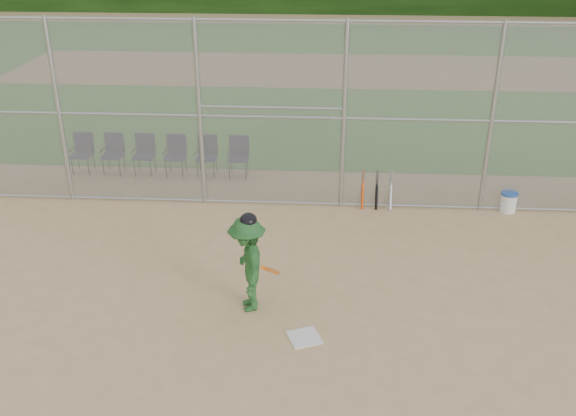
# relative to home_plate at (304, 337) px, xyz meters

# --- Properties ---
(ground) EXTENTS (100.00, 100.00, 0.00)m
(ground) POSITION_rel_home_plate_xyz_m (-0.39, -0.21, -0.01)
(ground) COLOR tan
(ground) RESTS_ON ground
(grass_strip) EXTENTS (100.00, 100.00, 0.00)m
(grass_strip) POSITION_rel_home_plate_xyz_m (-0.39, 17.79, -0.00)
(grass_strip) COLOR #25651E
(grass_strip) RESTS_ON ground
(dirt_patch_far) EXTENTS (24.00, 24.00, 0.00)m
(dirt_patch_far) POSITION_rel_home_plate_xyz_m (-0.39, 17.79, -0.00)
(dirt_patch_far) COLOR tan
(dirt_patch_far) RESTS_ON ground
(backstop_fence) EXTENTS (16.09, 0.09, 4.00)m
(backstop_fence) POSITION_rel_home_plate_xyz_m (-0.39, 4.79, 2.06)
(backstop_fence) COLOR gray
(backstop_fence) RESTS_ON ground
(home_plate) EXTENTS (0.59, 0.59, 0.02)m
(home_plate) POSITION_rel_home_plate_xyz_m (0.00, 0.00, 0.00)
(home_plate) COLOR silver
(home_plate) RESTS_ON ground
(batter_at_plate) EXTENTS (0.94, 1.34, 1.70)m
(batter_at_plate) POSITION_rel_home_plate_xyz_m (-0.94, 0.78, 0.81)
(batter_at_plate) COLOR #215223
(batter_at_plate) RESTS_ON ground
(water_cooler) EXTENTS (0.35, 0.35, 0.44)m
(water_cooler) POSITION_rel_home_plate_xyz_m (4.19, 4.75, 0.21)
(water_cooler) COLOR white
(water_cooler) RESTS_ON ground
(spare_bats) EXTENTS (0.66, 0.32, 0.84)m
(spare_bats) POSITION_rel_home_plate_xyz_m (1.38, 4.77, 0.41)
(spare_bats) COLOR #D84C14
(spare_bats) RESTS_ON ground
(chair_0) EXTENTS (0.54, 0.52, 0.96)m
(chair_0) POSITION_rel_home_plate_xyz_m (-5.69, 6.40, 0.47)
(chair_0) COLOR #10153C
(chair_0) RESTS_ON ground
(chair_1) EXTENTS (0.54, 0.52, 0.96)m
(chair_1) POSITION_rel_home_plate_xyz_m (-4.92, 6.40, 0.47)
(chair_1) COLOR #10153C
(chair_1) RESTS_ON ground
(chair_2) EXTENTS (0.54, 0.52, 0.96)m
(chair_2) POSITION_rel_home_plate_xyz_m (-4.15, 6.40, 0.47)
(chair_2) COLOR #10153C
(chair_2) RESTS_ON ground
(chair_3) EXTENTS (0.54, 0.52, 0.96)m
(chair_3) POSITION_rel_home_plate_xyz_m (-3.39, 6.40, 0.47)
(chair_3) COLOR #10153C
(chair_3) RESTS_ON ground
(chair_4) EXTENTS (0.54, 0.52, 0.96)m
(chair_4) POSITION_rel_home_plate_xyz_m (-2.62, 6.40, 0.47)
(chair_4) COLOR #10153C
(chair_4) RESTS_ON ground
(chair_5) EXTENTS (0.54, 0.52, 0.96)m
(chair_5) POSITION_rel_home_plate_xyz_m (-1.85, 6.40, 0.47)
(chair_5) COLOR #10153C
(chair_5) RESTS_ON ground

